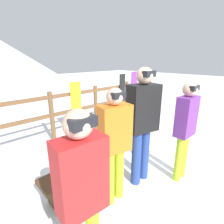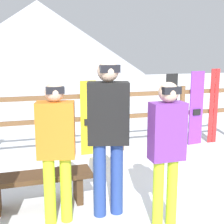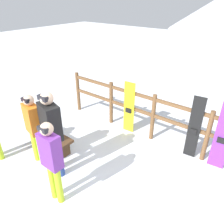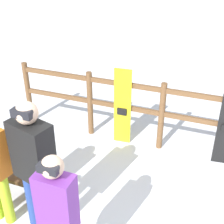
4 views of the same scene
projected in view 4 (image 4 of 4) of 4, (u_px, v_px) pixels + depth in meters
name	position (u px, v px, depth m)	size (l,w,h in m)	color
fence	(162.00, 111.00, 5.10)	(5.27, 0.10, 1.21)	brown
bench	(10.00, 175.00, 4.33)	(1.31, 0.36, 0.42)	#4C331E
person_black	(34.00, 164.00, 3.38)	(0.51, 0.36, 1.81)	navy
person_purple	(58.00, 213.00, 2.92)	(0.37, 0.21, 1.60)	#B7D826
snowboard_yellow	(122.00, 108.00, 5.27)	(0.30, 0.07, 1.38)	yellow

